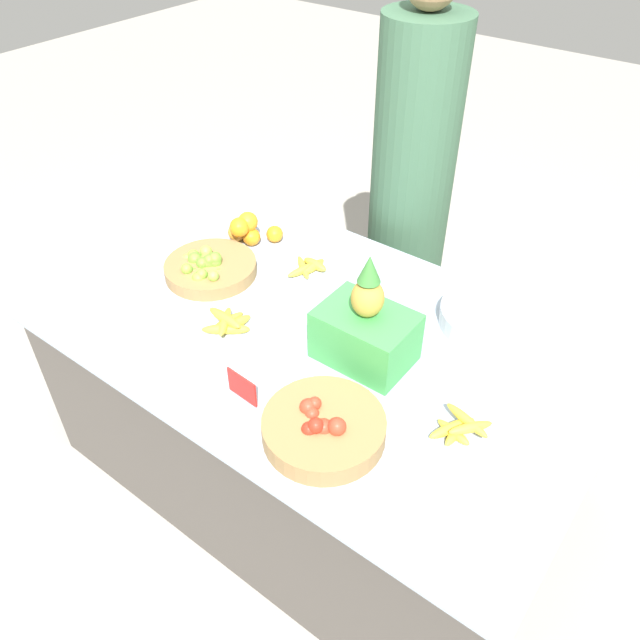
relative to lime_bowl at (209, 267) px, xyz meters
name	(u,v)px	position (x,y,z in m)	size (l,w,h in m)	color
ground_plane	(320,464)	(0.53, -0.01, -0.75)	(12.00, 12.00, 0.00)	#A39E93
market_table	(320,404)	(0.53, -0.01, -0.39)	(1.85, 1.16, 0.71)	#4C4742
lime_bowl	(209,267)	(0.00, 0.00, 0.00)	(0.34, 0.34, 0.09)	olive
tomato_basket	(324,427)	(0.80, -0.36, 0.00)	(0.35, 0.35, 0.10)	olive
orange_pile	(248,229)	(-0.03, 0.25, 0.03)	(0.20, 0.19, 0.14)	orange
metal_bowl	(487,317)	(0.96, 0.35, 0.00)	(0.32, 0.32, 0.07)	#B7B7BF
price_sign	(243,388)	(0.53, -0.39, 0.01)	(0.12, 0.01, 0.09)	red
produce_crate	(366,330)	(0.72, -0.03, 0.08)	(0.29, 0.21, 0.39)	green
banana_bunch_front_right	(460,427)	(1.10, -0.13, -0.01)	(0.16, 0.15, 0.05)	gold
banana_bunch_front_left	(309,267)	(0.28, 0.25, -0.02)	(0.15, 0.17, 0.04)	gold
banana_bunch_middle_right	(228,324)	(0.28, -0.19, -0.01)	(0.17, 0.17, 0.06)	gold
vendor_person	(410,198)	(0.36, 0.84, 0.04)	(0.34, 0.34, 1.70)	#385B42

